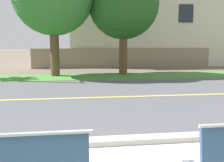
# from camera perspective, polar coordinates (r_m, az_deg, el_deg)

# --- Properties ---
(ground_plane) EXTENTS (140.00, 140.00, 0.00)m
(ground_plane) POSITION_cam_1_polar(r_m,az_deg,el_deg) (10.45, -4.07, -1.90)
(ground_plane) COLOR #665B4C
(curb_edge) EXTENTS (44.00, 0.30, 0.11)m
(curb_edge) POSITION_cam_1_polar(r_m,az_deg,el_deg) (4.99, 0.51, -12.55)
(curb_edge) COLOR #ADA89E
(curb_edge) RESTS_ON ground_plane
(street_asphalt) EXTENTS (52.00, 8.00, 0.01)m
(street_asphalt) POSITION_cam_1_polar(r_m,az_deg,el_deg) (8.98, -3.41, -3.53)
(street_asphalt) COLOR #515156
(street_asphalt) RESTS_ON ground_plane
(road_centre_line) EXTENTS (48.00, 0.14, 0.01)m
(road_centre_line) POSITION_cam_1_polar(r_m,az_deg,el_deg) (8.98, -3.41, -3.50)
(road_centre_line) COLOR #E0CC4C
(road_centre_line) RESTS_ON ground_plane
(far_verge_grass) EXTENTS (48.00, 2.80, 0.02)m
(far_verge_grass) POSITION_cam_1_polar(r_m,az_deg,el_deg) (14.46, -5.19, 0.92)
(far_verge_grass) COLOR #478438
(far_verge_grass) RESTS_ON ground_plane
(garden_wall) EXTENTS (13.00, 0.36, 1.40)m
(garden_wall) POSITION_cam_1_polar(r_m,az_deg,el_deg) (19.75, 2.38, 4.89)
(garden_wall) COLOR gray
(garden_wall) RESTS_ON ground_plane
(house_across_street) EXTENTS (12.63, 6.91, 7.72)m
(house_across_street) POSITION_cam_1_polar(r_m,az_deg,el_deg) (23.37, 6.00, 13.22)
(house_across_street) COLOR beige
(house_across_street) RESTS_ON ground_plane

